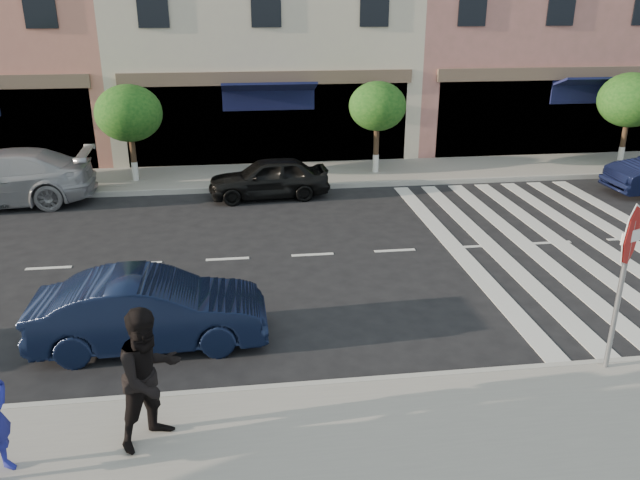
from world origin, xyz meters
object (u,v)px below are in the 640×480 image
Objects in this scene: car_near_mid at (150,310)px; car_far_mid at (269,178)px; stop_sign at (628,253)px; walker at (150,377)px.

car_near_mid is 1.10× the size of car_far_mid.
stop_sign reaches higher than walker.
stop_sign is 7.71m from car_near_mid.
stop_sign is 11.60m from car_far_mid.
walker is 0.53× the size of car_far_mid.
car_far_mid is at bearing -17.42° from car_near_mid.
walker reaches higher than car_far_mid.
car_far_mid is at bearing 37.40° from walker.
stop_sign is at bearing 20.63° from car_far_mid.
car_near_mid is 8.84m from car_far_mid.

